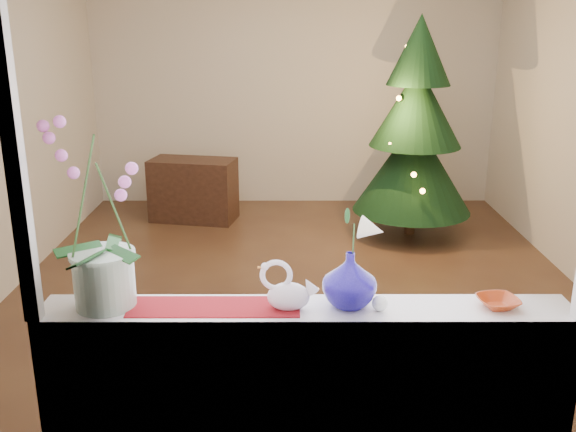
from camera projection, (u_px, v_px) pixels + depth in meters
name	position (u px, v px, depth m)	size (l,w,h in m)	color
ground	(297.00, 285.00, 5.17)	(5.00, 5.00, 0.00)	#3C2318
wall_back	(294.00, 84.00, 7.16)	(4.50, 0.10, 2.70)	beige
wall_front	(309.00, 217.00, 2.38)	(4.50, 0.10, 2.70)	beige
window_apron	(307.00, 421.00, 2.69)	(2.20, 0.08, 0.88)	white
windowsill	(307.00, 312.00, 2.64)	(2.20, 0.26, 0.04)	white
window_frame	(310.00, 122.00, 2.31)	(2.22, 0.06, 1.60)	white
runner	(214.00, 307.00, 2.63)	(0.70, 0.20, 0.01)	maroon
orchid_pot	(98.00, 215.00, 2.53)	(0.27, 0.27, 0.78)	white
swan	(288.00, 286.00, 2.59)	(0.24, 0.11, 0.20)	silver
blue_vase	(350.00, 276.00, 2.61)	(0.26, 0.26, 0.27)	#100866
lily	(351.00, 221.00, 2.54)	(0.15, 0.08, 0.20)	white
paperweight	(380.00, 303.00, 2.59)	(0.06, 0.06, 0.06)	white
amber_dish	(498.00, 303.00, 2.63)	(0.14, 0.14, 0.04)	#9A300F
xmas_tree	(415.00, 129.00, 6.10)	(1.15, 1.15, 2.10)	black
side_table	(194.00, 190.00, 6.75)	(0.87, 0.44, 0.65)	black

